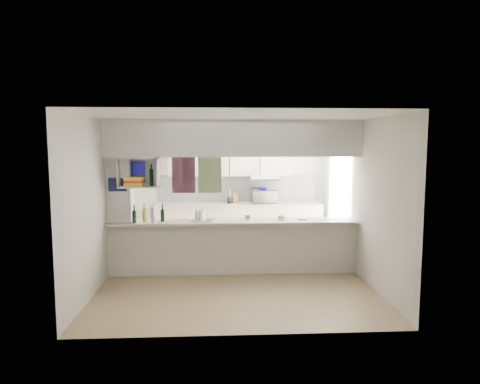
{
  "coord_description": "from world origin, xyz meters",
  "views": [
    {
      "loc": [
        -0.28,
        -7.14,
        2.2
      ],
      "look_at": [
        0.14,
        0.5,
        1.35
      ],
      "focal_mm": 32.0,
      "sensor_mm": 36.0,
      "label": 1
    }
  ],
  "objects": [
    {
      "name": "cup",
      "position": [
        0.24,
        -0.05,
        0.98
      ],
      "size": [
        0.13,
        0.13,
        0.09
      ],
      "primitive_type": "imported",
      "rotation": [
        0.0,
        0.0,
        -0.17
      ],
      "color": "white",
      "rests_on": "dish_rack"
    },
    {
      "name": "kitchen_run",
      "position": [
        0.16,
        2.14,
        0.83
      ],
      "size": [
        3.6,
        0.63,
        2.24
      ],
      "color": "beige",
      "rests_on": "floor"
    },
    {
      "name": "cubby_shelf",
      "position": [
        -1.57,
        -0.06,
        1.71
      ],
      "size": [
        0.65,
        0.35,
        0.5
      ],
      "color": "white",
      "rests_on": "bulkhead"
    },
    {
      "name": "wall_left",
      "position": [
        -2.1,
        0.0,
        1.3
      ],
      "size": [
        0.0,
        4.8,
        4.8
      ],
      "primitive_type": "plane",
      "rotation": [
        1.57,
        0.0,
        1.57
      ],
      "color": "silver",
      "rests_on": "floor"
    },
    {
      "name": "servery_partition",
      "position": [
        -0.17,
        0.0,
        1.66
      ],
      "size": [
        4.2,
        0.5,
        2.6
      ],
      "color": "silver",
      "rests_on": "floor"
    },
    {
      "name": "plastic_tubs",
      "position": [
        0.86,
        0.07,
        0.95
      ],
      "size": [
        0.49,
        0.17,
        0.07
      ],
      "color": "silver",
      "rests_on": "breakfast_bar"
    },
    {
      "name": "utensil_jar",
      "position": [
        -0.0,
        2.15,
        0.99
      ],
      "size": [
        0.1,
        0.1,
        0.14
      ],
      "primitive_type": "cylinder",
      "color": "black",
      "rests_on": "bench_top"
    },
    {
      "name": "floor",
      "position": [
        0.0,
        0.0,
        0.0
      ],
      "size": [
        4.8,
        4.8,
        0.0
      ],
      "primitive_type": "plane",
      "color": "#947C56",
      "rests_on": "ground"
    },
    {
      "name": "dish_rack",
      "position": [
        -0.53,
        0.05,
        1.0
      ],
      "size": [
        0.46,
        0.39,
        0.22
      ],
      "rotation": [
        0.0,
        0.0,
        -0.24
      ],
      "color": "silver",
      "rests_on": "breakfast_bar"
    },
    {
      "name": "ceiling",
      "position": [
        0.0,
        0.0,
        2.6
      ],
      "size": [
        4.8,
        4.8,
        0.0
      ],
      "primitive_type": "plane",
      "color": "white",
      "rests_on": "wall_back"
    },
    {
      "name": "knife_block",
      "position": [
        0.12,
        2.18,
        1.02
      ],
      "size": [
        0.12,
        0.11,
        0.21
      ],
      "primitive_type": "cube",
      "rotation": [
        0.0,
        0.0,
        0.3
      ],
      "color": "brown",
      "rests_on": "bench_top"
    },
    {
      "name": "wall_right",
      "position": [
        2.1,
        0.0,
        1.3
      ],
      "size": [
        0.0,
        4.8,
        4.8
      ],
      "primitive_type": "plane",
      "rotation": [
        1.57,
        0.0,
        -1.57
      ],
      "color": "silver",
      "rests_on": "floor"
    },
    {
      "name": "wine_bottles",
      "position": [
        -1.41,
        -0.07,
        1.04
      ],
      "size": [
        0.52,
        0.15,
        0.33
      ],
      "color": "black",
      "rests_on": "breakfast_bar"
    },
    {
      "name": "microwave",
      "position": [
        0.76,
        2.13,
        1.07
      ],
      "size": [
        0.54,
        0.38,
        0.29
      ],
      "primitive_type": "imported",
      "rotation": [
        0.0,
        0.0,
        3.18
      ],
      "color": "white",
      "rests_on": "bench_top"
    },
    {
      "name": "wall_back",
      "position": [
        0.0,
        2.4,
        1.3
      ],
      "size": [
        4.2,
        0.0,
        4.2
      ],
      "primitive_type": "plane",
      "rotation": [
        1.57,
        0.0,
        0.0
      ],
      "color": "silver",
      "rests_on": "floor"
    },
    {
      "name": "bowl",
      "position": [
        0.72,
        2.16,
        1.24
      ],
      "size": [
        0.23,
        0.23,
        0.06
      ],
      "primitive_type": "imported",
      "color": "#0D0D93",
      "rests_on": "microwave"
    }
  ]
}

